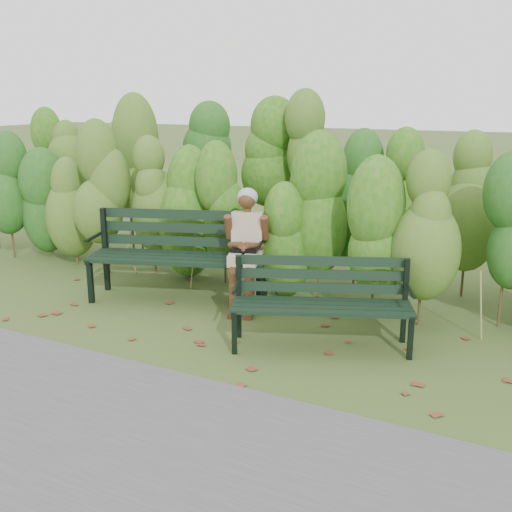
% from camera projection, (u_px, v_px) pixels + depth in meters
% --- Properties ---
extents(ground, '(80.00, 80.00, 0.00)m').
position_uv_depth(ground, '(240.00, 337.00, 5.93)').
color(ground, '#445427').
extents(footpath, '(60.00, 2.50, 0.01)m').
position_uv_depth(footpath, '(83.00, 449.00, 4.03)').
color(footpath, '#474749').
rests_on(footpath, ground).
extents(hedge_band, '(11.04, 1.67, 2.42)m').
position_uv_depth(hedge_band, '(313.00, 187.00, 7.20)').
color(hedge_band, '#47381E').
rests_on(hedge_band, ground).
extents(leaf_litter, '(5.40, 2.06, 0.01)m').
position_uv_depth(leaf_litter, '(235.00, 347.00, 5.69)').
color(leaf_litter, brown).
rests_on(leaf_litter, ground).
extents(bench_left, '(2.15, 1.29, 1.02)m').
position_uv_depth(bench_left, '(180.00, 248.00, 6.97)').
color(bench_left, black).
rests_on(bench_left, ground).
extents(bench_right, '(1.75, 1.14, 0.83)m').
position_uv_depth(bench_right, '(321.00, 296.00, 5.64)').
color(bench_right, black).
rests_on(bench_right, ground).
extents(seated_woman, '(0.56, 0.78, 1.33)m').
position_uv_depth(seated_woman, '(246.00, 240.00, 6.62)').
color(seated_woman, '#B9A88E').
rests_on(seated_woman, ground).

